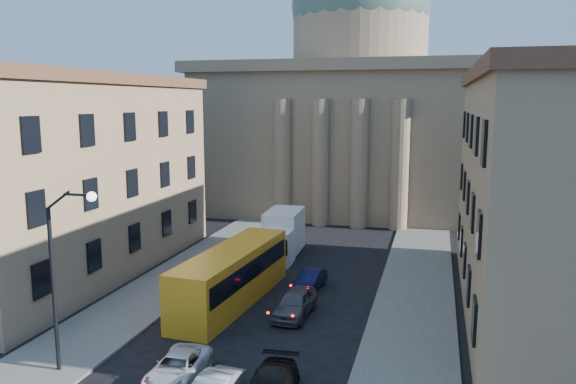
# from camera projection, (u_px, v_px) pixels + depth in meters

# --- Properties ---
(sidewalk_left) EXTENTS (5.00, 60.00, 0.15)m
(sidewalk_left) POSITION_uv_depth(u_px,v_px,m) (145.00, 298.00, 36.51)
(sidewalk_left) COLOR #605E58
(sidewalk_left) RESTS_ON ground
(sidewalk_right) EXTENTS (5.00, 60.00, 0.15)m
(sidewalk_right) POSITION_uv_depth(u_px,v_px,m) (412.00, 325.00, 32.21)
(sidewalk_right) COLOR #605E58
(sidewalk_right) RESTS_ON ground
(church) EXTENTS (68.02, 28.76, 36.60)m
(church) POSITION_uv_depth(u_px,v_px,m) (358.00, 109.00, 68.22)
(church) COLOR #917A59
(church) RESTS_ON ground
(building_left) EXTENTS (11.60, 26.60, 14.70)m
(building_left) POSITION_uv_depth(u_px,v_px,m) (64.00, 175.00, 41.31)
(building_left) COLOR #9A7E5A
(building_left) RESTS_ON ground
(building_right) EXTENTS (11.60, 26.60, 14.70)m
(building_right) POSITION_uv_depth(u_px,v_px,m) (568.00, 194.00, 32.69)
(building_right) COLOR #9A7E5A
(building_right) RESTS_ON ground
(street_lamp) EXTENTS (2.62, 0.44, 8.83)m
(street_lamp) POSITION_uv_depth(u_px,v_px,m) (62.00, 266.00, 25.75)
(street_lamp) COLOR black
(street_lamp) RESTS_ON ground
(car_left_mid) EXTENTS (2.27, 4.59, 1.25)m
(car_left_mid) POSITION_uv_depth(u_px,v_px,m) (177.00, 368.00, 25.82)
(car_left_mid) COLOR silver
(car_left_mid) RESTS_ON ground
(car_right_far) EXTENTS (2.09, 4.71, 1.57)m
(car_right_far) POSITION_uv_depth(u_px,v_px,m) (295.00, 303.00, 33.66)
(car_right_far) COLOR #4B4B50
(car_right_far) RESTS_ON ground
(car_right_distant) EXTENTS (1.73, 4.05, 1.30)m
(car_right_distant) POSITION_uv_depth(u_px,v_px,m) (310.00, 280.00, 38.43)
(car_right_distant) COLOR black
(car_right_distant) RESTS_ON ground
(city_bus) EXTENTS (3.79, 12.60, 3.50)m
(city_bus) POSITION_uv_depth(u_px,v_px,m) (232.00, 274.00, 35.73)
(city_bus) COLOR orange
(city_bus) RESTS_ON ground
(box_truck) EXTENTS (2.96, 6.90, 3.73)m
(box_truck) POSITION_uv_depth(u_px,v_px,m) (282.00, 236.00, 46.36)
(box_truck) COLOR silver
(box_truck) RESTS_ON ground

